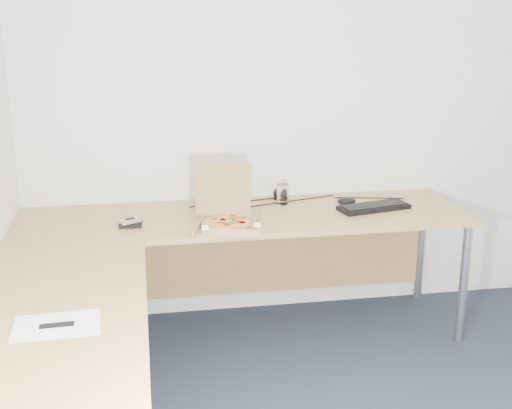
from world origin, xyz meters
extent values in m
cube|color=tan|center=(-0.50, 1.40, 0.71)|extent=(2.50, 0.70, 0.03)
cube|color=tan|center=(-1.40, 0.30, 0.71)|extent=(0.70, 1.50, 0.03)
cylinder|color=gray|center=(0.70, 1.70, 0.35)|extent=(0.05, 0.05, 0.70)
cube|color=tan|center=(-0.62, 1.18, 0.73)|extent=(0.30, 0.30, 0.01)
cube|color=tan|center=(-0.62, 1.36, 0.89)|extent=(0.30, 0.06, 0.30)
cylinder|color=#B08345|center=(-0.62, 1.18, 0.75)|extent=(0.27, 0.27, 0.02)
cylinder|color=red|center=(-0.62, 1.18, 0.76)|extent=(0.24, 0.24, 0.00)
cylinder|color=white|center=(-0.24, 1.56, 0.79)|extent=(0.07, 0.07, 0.12)
cube|color=black|center=(0.25, 1.37, 0.74)|extent=(0.43, 0.23, 0.03)
ellipsoid|color=black|center=(0.12, 1.49, 0.75)|extent=(0.13, 0.11, 0.04)
cube|color=black|center=(-1.12, 1.30, 0.74)|extent=(0.12, 0.11, 0.02)
cube|color=#B2B5BA|center=(-1.12, 1.30, 0.76)|extent=(0.12, 0.10, 0.02)
cube|color=white|center=(-1.38, 0.17, 0.73)|extent=(0.32, 0.23, 0.00)
ellipsoid|color=black|center=(-0.24, 1.68, 0.77)|extent=(0.08, 0.08, 0.07)
camera|label=1|loc=(-1.04, -2.13, 1.84)|focal=47.10mm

